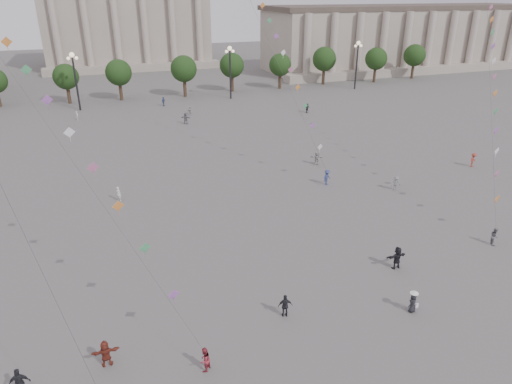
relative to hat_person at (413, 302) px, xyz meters
name	(u,v)px	position (x,y,z in m)	size (l,w,h in m)	color
ground	(320,321)	(-6.62, 1.31, -0.80)	(360.00, 360.00, 0.00)	#565351
hall_east	(404,38)	(68.38, 95.21, 7.62)	(84.00, 26.22, 17.20)	gray
hall_central	(124,15)	(-6.62, 130.53, 13.43)	(48.30, 34.30, 35.50)	gray
tree_row	(151,71)	(-6.62, 79.31, 4.59)	(137.12, 5.12, 8.00)	#36261B
lamp_post_mid_west	(74,71)	(-21.62, 71.31, 6.55)	(2.00, 0.90, 10.65)	#262628
lamp_post_mid_east	(230,63)	(8.38, 71.31, 6.55)	(2.00, 0.90, 10.65)	#262628
lamp_post_far_east	(357,56)	(38.38, 71.31, 6.55)	(2.00, 0.90, 10.65)	#262628
person_crowd_0	(163,102)	(-6.08, 69.31, 0.09)	(1.04, 0.43, 1.78)	#394B80
person_crowd_3	(397,258)	(2.30, 5.08, 0.17)	(1.81, 0.58, 1.95)	black
person_crowd_4	(190,110)	(-2.67, 60.64, 0.00)	(1.50, 0.48, 1.61)	#B5B5B1
person_crowd_6	(396,183)	(11.88, 18.63, 0.04)	(1.09, 0.62, 1.68)	slate
person_crowd_7	(317,158)	(7.24, 29.25, 0.08)	(1.64, 0.52, 1.77)	#AEAEAA
person_crowd_8	(473,160)	(25.83, 21.61, 0.12)	(1.20, 0.69, 1.86)	#9E362B
person_crowd_9	(307,108)	(18.24, 54.84, 0.05)	(1.58, 0.50, 1.71)	black
person_crowd_10	(77,116)	(-22.10, 63.78, -0.02)	(0.57, 0.37, 1.56)	white
person_crowd_12	(186,118)	(-4.69, 54.77, 0.16)	(1.79, 0.57, 1.93)	slate
person_crowd_13	(119,194)	(-18.00, 26.40, 0.02)	(0.60, 0.39, 1.64)	silver
tourist_1	(20,383)	(-25.25, 1.35, 0.14)	(1.11, 0.46, 1.89)	#222327
tourist_2	(106,354)	(-20.64, 2.09, 0.09)	(1.66, 0.53, 1.79)	maroon
tourist_4	(285,306)	(-8.66, 2.62, 0.07)	(1.02, 0.42, 1.74)	black
kite_flyer_0	(205,360)	(-15.14, -0.34, 0.01)	(0.79, 0.62, 1.63)	maroon
kite_flyer_1	(327,177)	(5.28, 22.70, 0.12)	(1.20, 0.69, 1.85)	navy
kite_flyer_2	(494,236)	(12.84, 5.37, 0.00)	(0.78, 0.61, 1.60)	slate
hat_person	(413,302)	(0.00, 0.00, 0.00)	(0.82, 0.66, 1.69)	black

